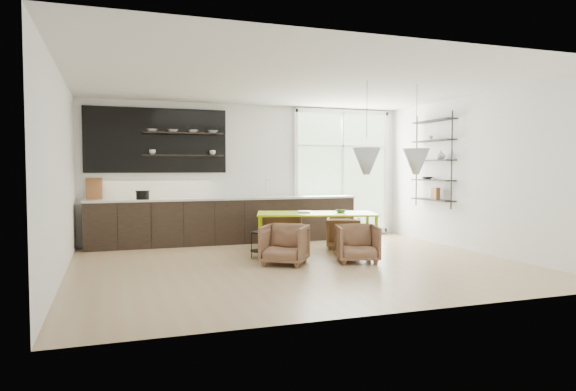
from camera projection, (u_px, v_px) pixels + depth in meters
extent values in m
cube|color=tan|center=(298.00, 264.00, 8.27)|extent=(7.00, 6.00, 0.01)
cube|color=white|center=(250.00, 173.00, 11.03)|extent=(7.00, 0.02, 2.90)
cube|color=white|center=(60.00, 175.00, 7.05)|extent=(0.02, 6.00, 2.90)
cube|color=white|center=(479.00, 173.00, 9.34)|extent=(0.02, 6.00, 2.90)
cube|color=silver|center=(299.00, 82.00, 8.12)|extent=(7.00, 6.00, 0.01)
cube|color=#B2D1A5|center=(342.00, 172.00, 11.70)|extent=(2.20, 0.02, 2.70)
cube|color=white|center=(342.00, 172.00, 11.67)|extent=(2.30, 0.08, 2.80)
cone|color=silver|center=(366.00, 161.00, 8.02)|extent=(0.44, 0.44, 0.42)
cone|color=silver|center=(416.00, 161.00, 8.32)|extent=(0.44, 0.44, 0.42)
cylinder|color=black|center=(367.00, 109.00, 7.98)|extent=(0.01, 0.01, 0.89)
cylinder|color=black|center=(417.00, 112.00, 8.28)|extent=(0.01, 0.01, 0.89)
cube|color=black|center=(226.00, 221.00, 10.57)|extent=(5.50, 0.65, 0.90)
cube|color=silver|center=(226.00, 199.00, 10.54)|extent=(5.54, 0.69, 0.04)
cube|color=white|center=(223.00, 184.00, 10.83)|extent=(5.50, 0.02, 0.55)
cube|color=black|center=(157.00, 141.00, 10.32)|extent=(2.80, 0.06, 1.30)
cube|color=black|center=(183.00, 133.00, 10.34)|extent=(1.60, 0.28, 0.03)
cube|color=black|center=(183.00, 155.00, 10.37)|extent=(1.60, 0.28, 0.03)
cube|color=#945D33|center=(94.00, 188.00, 9.92)|extent=(0.30, 0.10, 0.42)
cylinder|color=silver|center=(267.00, 188.00, 10.92)|extent=(0.02, 0.02, 0.40)
imported|color=white|center=(152.00, 130.00, 10.14)|extent=(0.22, 0.22, 0.05)
imported|color=white|center=(173.00, 131.00, 10.28)|extent=(0.22, 0.22, 0.05)
imported|color=white|center=(193.00, 131.00, 10.41)|extent=(0.22, 0.22, 0.05)
imported|color=white|center=(212.00, 132.00, 10.54)|extent=(0.22, 0.22, 0.05)
imported|color=white|center=(153.00, 152.00, 10.17)|extent=(0.12, 0.12, 0.10)
imported|color=white|center=(213.00, 153.00, 10.56)|extent=(0.12, 0.12, 0.10)
cylinder|color=black|center=(143.00, 196.00, 9.89)|extent=(0.25, 0.25, 0.15)
cube|color=black|center=(452.00, 160.00, 9.85)|extent=(0.02, 0.02, 1.90)
cube|color=black|center=(417.00, 161.00, 10.98)|extent=(0.02, 0.02, 1.90)
cube|color=black|center=(433.00, 200.00, 10.45)|extent=(0.26, 1.20, 0.02)
cube|color=black|center=(433.00, 180.00, 10.43)|extent=(0.26, 1.20, 0.02)
cube|color=black|center=(433.00, 160.00, 10.41)|extent=(0.26, 1.20, 0.02)
cube|color=black|center=(433.00, 141.00, 10.39)|extent=(0.26, 1.20, 0.03)
cube|color=black|center=(434.00, 121.00, 10.37)|extent=(0.26, 1.20, 0.03)
imported|color=white|center=(441.00, 155.00, 10.17)|extent=(0.18, 0.18, 0.19)
imported|color=#333338|center=(427.00, 178.00, 10.62)|extent=(0.22, 0.22, 0.05)
imported|color=white|center=(431.00, 138.00, 10.48)|extent=(0.10, 0.10, 0.09)
cube|color=#945D33|center=(436.00, 193.00, 10.35)|extent=(0.10, 0.18, 0.24)
cube|color=#9FC201|center=(316.00, 214.00, 9.06)|extent=(2.25, 1.51, 0.03)
cube|color=#9FC201|center=(260.00, 238.00, 8.63)|extent=(0.06, 0.06, 0.72)
cube|color=#9FC201|center=(261.00, 232.00, 9.47)|extent=(0.06, 0.06, 0.72)
cube|color=#9FC201|center=(376.00, 238.00, 8.68)|extent=(0.06, 0.06, 0.72)
cube|color=#9FC201|center=(367.00, 232.00, 9.52)|extent=(0.06, 0.06, 0.72)
imported|color=brown|center=(282.00, 230.00, 9.91)|extent=(0.98, 0.99, 0.70)
imported|color=brown|center=(343.00, 233.00, 9.86)|extent=(0.85, 0.86, 0.59)
imported|color=brown|center=(285.00, 244.00, 8.21)|extent=(0.96, 0.97, 0.64)
imported|color=brown|center=(357.00, 243.00, 8.40)|extent=(0.82, 0.83, 0.62)
cylinder|color=black|center=(261.00, 232.00, 8.77)|extent=(0.34, 0.34, 0.02)
cylinder|color=black|center=(261.00, 251.00, 8.79)|extent=(0.36, 0.36, 0.02)
cylinder|color=black|center=(270.00, 245.00, 8.81)|extent=(0.01, 0.01, 0.45)
cylinder|color=black|center=(260.00, 244.00, 8.94)|extent=(0.01, 0.01, 0.45)
cylinder|color=black|center=(251.00, 245.00, 8.76)|extent=(0.01, 0.01, 0.45)
cylinder|color=black|center=(262.00, 246.00, 8.63)|extent=(0.01, 0.01, 0.45)
imported|color=white|center=(298.00, 212.00, 9.10)|extent=(0.30, 0.35, 0.03)
imported|color=#4B8357|center=(341.00, 211.00, 9.08)|extent=(0.24, 0.24, 0.06)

